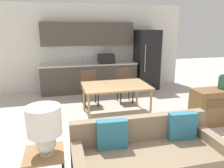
# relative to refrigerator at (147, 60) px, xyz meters

# --- Properties ---
(wall_back) EXTENTS (6.40, 0.07, 2.70)m
(wall_back) POSITION_rel_refrigerator_xyz_m (-1.90, 0.40, 0.40)
(wall_back) COLOR silver
(wall_back) RESTS_ON ground_plane
(kitchen_counter) EXTENTS (3.01, 0.65, 2.15)m
(kitchen_counter) POSITION_rel_refrigerator_xyz_m (-1.89, 0.10, -0.11)
(kitchen_counter) COLOR #4C443D
(kitchen_counter) RESTS_ON ground_plane
(refrigerator) EXTENTS (0.70, 0.74, 1.92)m
(refrigerator) POSITION_rel_refrigerator_xyz_m (0.00, 0.00, 0.00)
(refrigerator) COLOR black
(refrigerator) RESTS_ON ground_plane
(dining_table) EXTENTS (1.50, 1.00, 0.73)m
(dining_table) POSITION_rel_refrigerator_xyz_m (-1.59, -2.03, -0.29)
(dining_table) COLOR tan
(dining_table) RESTS_ON ground_plane
(couch) EXTENTS (1.99, 0.80, 0.85)m
(couch) POSITION_rel_refrigerator_xyz_m (-1.75, -4.26, -0.62)
(couch) COLOR #3D2D1E
(couch) RESTS_ON ground_plane
(side_table) EXTENTS (0.46, 0.46, 0.59)m
(side_table) POSITION_rel_refrigerator_xyz_m (-3.07, -4.27, -0.57)
(side_table) COLOR olive
(side_table) RESTS_ON ground_plane
(table_lamp) EXTENTS (0.39, 0.39, 0.59)m
(table_lamp) POSITION_rel_refrigerator_xyz_m (-3.03, -4.29, -0.01)
(table_lamp) COLOR silver
(table_lamp) RESTS_ON side_table
(credenza) EXTENTS (1.28, 0.45, 0.75)m
(credenza) POSITION_rel_refrigerator_xyz_m (0.49, -2.96, -0.58)
(credenza) COLOR brown
(credenza) RESTS_ON ground_plane
(vase) EXTENTS (0.14, 0.14, 0.31)m
(vase) POSITION_rel_refrigerator_xyz_m (0.46, -2.94, -0.06)
(vase) COLOR #336047
(vase) RESTS_ON credenza
(dining_chair_far_right) EXTENTS (0.42, 0.42, 0.89)m
(dining_chair_far_right) POSITION_rel_refrigerator_xyz_m (-1.12, -1.15, -0.46)
(dining_chair_far_right) COLOR brown
(dining_chair_far_right) RESTS_ON ground_plane
(dining_chair_far_left) EXTENTS (0.44, 0.44, 0.89)m
(dining_chair_far_left) POSITION_rel_refrigerator_xyz_m (-2.08, -1.18, -0.46)
(dining_chair_far_left) COLOR brown
(dining_chair_far_left) RESTS_ON ground_plane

